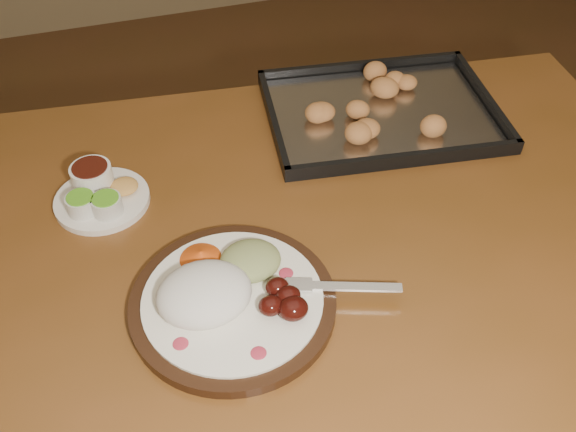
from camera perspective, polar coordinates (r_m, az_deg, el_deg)
name	(u,v)px	position (r m, az deg, el deg)	size (l,w,h in m)	color
ground	(295,342)	(1.81, 0.59, -11.10)	(4.00, 4.00, 0.00)	#512F1B
dining_table	(253,284)	(1.09, -3.10, -6.04)	(1.59, 1.06, 0.75)	brown
dinner_plate	(228,295)	(0.93, -5.36, -7.00)	(0.39, 0.30, 0.07)	black
condiment_saucer	(99,193)	(1.12, -16.48, 1.96)	(0.16, 0.16, 0.05)	white
baking_tray	(381,110)	(1.29, 8.29, 9.28)	(0.48, 0.38, 0.05)	black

